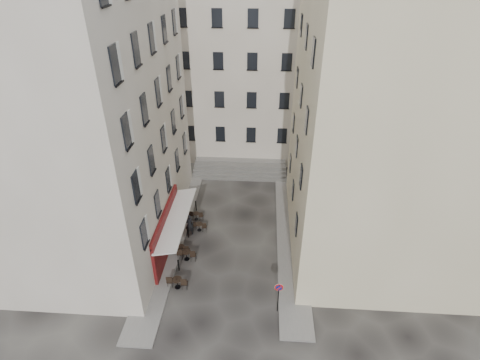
# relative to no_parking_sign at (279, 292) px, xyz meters

# --- Properties ---
(ground) EXTENTS (90.00, 90.00, 0.00)m
(ground) POSITION_rel_no_parking_sign_xyz_m (-3.40, 3.95, -1.61)
(ground) COLOR black
(ground) RESTS_ON ground
(sidewalk_left) EXTENTS (2.00, 22.00, 0.12)m
(sidewalk_left) POSITION_rel_no_parking_sign_xyz_m (-7.90, 7.95, -1.55)
(sidewalk_left) COLOR slate
(sidewalk_left) RESTS_ON ground
(sidewalk_right) EXTENTS (2.00, 18.00, 0.12)m
(sidewalk_right) POSITION_rel_no_parking_sign_xyz_m (1.10, 6.95, -1.55)
(sidewalk_right) COLOR slate
(sidewalk_right) RESTS_ON ground
(building_left) EXTENTS (12.20, 16.20, 20.60)m
(building_left) POSITION_rel_no_parking_sign_xyz_m (-13.90, 6.95, 8.69)
(building_left) COLOR #BFB5A3
(building_left) RESTS_ON ground
(building_right) EXTENTS (12.20, 14.20, 18.60)m
(building_right) POSITION_rel_no_parking_sign_xyz_m (7.10, 7.45, 7.69)
(building_right) COLOR #C3B891
(building_right) RESTS_ON ground
(building_back) EXTENTS (18.20, 10.20, 18.60)m
(building_back) POSITION_rel_no_parking_sign_xyz_m (-4.40, 22.95, 7.69)
(building_back) COLOR #BFB5A3
(building_back) RESTS_ON ground
(cafe_storefront) EXTENTS (1.74, 7.30, 3.50)m
(cafe_storefront) POSITION_rel_no_parking_sign_xyz_m (-7.72, 4.95, 0.26)
(cafe_storefront) COLOR #4C0A12
(cafe_storefront) RESTS_ON ground
(stone_steps) EXTENTS (9.00, 3.15, 0.80)m
(stone_steps) POSITION_rel_no_parking_sign_xyz_m (-3.40, 16.53, -1.21)
(stone_steps) COLOR #5A5855
(stone_steps) RESTS_ON ground
(bollard_near) EXTENTS (0.12, 0.12, 0.98)m
(bollard_near) POSITION_rel_no_parking_sign_xyz_m (-6.65, 2.95, -1.09)
(bollard_near) COLOR black
(bollard_near) RESTS_ON ground
(bollard_mid) EXTENTS (0.12, 0.12, 0.98)m
(bollard_mid) POSITION_rel_no_parking_sign_xyz_m (-6.65, 6.45, -1.09)
(bollard_mid) COLOR black
(bollard_mid) RESTS_ON ground
(bollard_far) EXTENTS (0.12, 0.12, 0.98)m
(bollard_far) POSITION_rel_no_parking_sign_xyz_m (-6.65, 9.95, -1.09)
(bollard_far) COLOR black
(bollard_far) RESTS_ON ground
(no_parking_sign) EXTENTS (0.52, 0.10, 2.28)m
(no_parking_sign) POSITION_rel_no_parking_sign_xyz_m (0.00, 0.00, 0.00)
(no_parking_sign) COLOR black
(no_parking_sign) RESTS_ON ground
(bistro_table_a) EXTENTS (1.36, 0.64, 0.95)m
(bistro_table_a) POSITION_rel_no_parking_sign_xyz_m (-6.42, 1.45, -1.13)
(bistro_table_a) COLOR black
(bistro_table_a) RESTS_ON ground
(bistro_table_b) EXTENTS (1.34, 0.63, 0.94)m
(bistro_table_b) POSITION_rel_no_parking_sign_xyz_m (-6.31, 4.07, -1.13)
(bistro_table_b) COLOR black
(bistro_table_b) RESTS_ON ground
(bistro_table_c) EXTENTS (1.25, 0.59, 0.88)m
(bistro_table_c) POSITION_rel_no_parking_sign_xyz_m (-6.84, 4.60, -1.17)
(bistro_table_c) COLOR black
(bistro_table_c) RESTS_ON ground
(bistro_table_d) EXTENTS (1.18, 0.55, 0.83)m
(bistro_table_d) POSITION_rel_no_parking_sign_xyz_m (-5.95, 7.34, -1.19)
(bistro_table_d) COLOR black
(bistro_table_d) RESTS_ON ground
(bistro_table_e) EXTENTS (1.15, 0.54, 0.81)m
(bistro_table_e) POSITION_rel_no_parking_sign_xyz_m (-6.42, 8.72, -1.20)
(bistro_table_e) COLOR black
(bistro_table_e) RESTS_ON ground
(pedestrian) EXTENTS (0.76, 0.60, 1.81)m
(pedestrian) POSITION_rel_no_parking_sign_xyz_m (-6.60, 6.85, -0.71)
(pedestrian) COLOR #222327
(pedestrian) RESTS_ON ground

